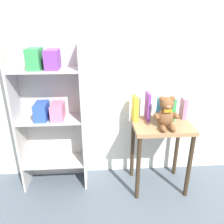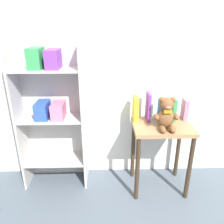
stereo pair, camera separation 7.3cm
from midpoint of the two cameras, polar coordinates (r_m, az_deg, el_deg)
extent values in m
cube|color=silver|center=(2.10, 7.20, 14.63)|extent=(4.80, 0.06, 2.50)
cube|color=#BCB7B2|center=(2.17, -24.22, -1.94)|extent=(0.02, 0.28, 1.41)
cube|color=#BCB7B2|center=(2.04, -8.55, -1.64)|extent=(0.02, 0.28, 1.41)
cube|color=#BCB7B2|center=(2.20, -15.96, -0.45)|extent=(0.61, 0.02, 1.41)
cube|color=#BCB7B2|center=(2.30, -15.39, -12.17)|extent=(0.57, 0.25, 0.02)
cube|color=#BCB7B2|center=(2.08, -16.63, -1.81)|extent=(0.57, 0.25, 0.02)
cube|color=#BCB7B2|center=(1.95, -18.08, 10.40)|extent=(0.57, 0.25, 0.02)
cube|color=#33934C|center=(1.94, -20.57, 12.88)|extent=(0.11, 0.19, 0.17)
cube|color=purple|center=(1.91, -16.38, 13.03)|extent=(0.11, 0.19, 0.16)
cube|color=#2D51B7|center=(2.06, -18.87, 0.17)|extent=(0.11, 0.19, 0.15)
cube|color=#D17093|center=(2.03, -15.00, 0.12)|extent=(0.11, 0.19, 0.14)
cube|color=#9E754C|center=(2.02, 11.92, -3.53)|extent=(0.52, 0.39, 0.04)
cylinder|color=#37291A|center=(2.01, 5.78, -14.58)|extent=(0.04, 0.04, 0.64)
cylinder|color=#37291A|center=(2.13, 18.56, -13.41)|extent=(0.04, 0.04, 0.64)
cylinder|color=#37291A|center=(2.28, 4.44, -9.69)|extent=(0.04, 0.04, 0.64)
cylinder|color=#37291A|center=(2.38, 15.70, -8.96)|extent=(0.04, 0.04, 0.64)
ellipsoid|color=brown|center=(1.93, 12.72, -1.44)|extent=(0.15, 0.11, 0.17)
sphere|color=brown|center=(1.88, 13.04, 2.14)|extent=(0.12, 0.12, 0.12)
sphere|color=brown|center=(1.86, 11.83, 3.32)|extent=(0.05, 0.05, 0.05)
sphere|color=brown|center=(1.88, 14.45, 3.35)|extent=(0.05, 0.05, 0.05)
ellipsoid|color=#9B6842|center=(1.84, 13.45, 1.34)|extent=(0.05, 0.04, 0.04)
ellipsoid|color=brown|center=(1.89, 10.47, -1.09)|extent=(0.05, 0.10, 0.05)
ellipsoid|color=brown|center=(1.93, 15.25, -0.94)|extent=(0.05, 0.10, 0.05)
ellipsoid|color=brown|center=(1.87, 12.08, -4.21)|extent=(0.05, 0.10, 0.05)
ellipsoid|color=brown|center=(1.89, 14.44, -4.09)|extent=(0.05, 0.10, 0.05)
cube|color=#C68419|center=(1.86, 13.33, 0.30)|extent=(0.07, 0.02, 0.03)
cube|color=gold|center=(2.03, 5.00, 1.02)|extent=(0.04, 0.13, 0.23)
cube|color=purple|center=(2.04, 8.26, 1.51)|extent=(0.03, 0.14, 0.26)
cube|color=teal|center=(2.07, 11.37, 0.66)|extent=(0.03, 0.14, 0.19)
cube|color=#33934C|center=(2.10, 14.51, 0.82)|extent=(0.04, 0.12, 0.21)
cube|color=#D17093|center=(2.16, 17.23, 0.97)|extent=(0.04, 0.12, 0.20)
camera|label=1|loc=(0.04, -91.08, -0.44)|focal=35.00mm
camera|label=2|loc=(0.04, 88.92, 0.44)|focal=35.00mm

